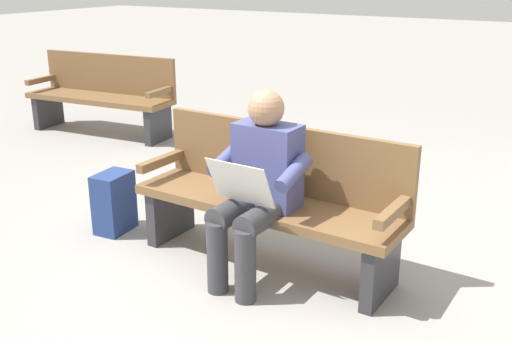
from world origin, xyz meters
TOP-DOWN VIEW (x-y plane):
  - ground_plane at (0.00, 0.00)m, footprint 40.00×40.00m
  - bench_near at (-0.00, -0.07)m, footprint 1.81×0.53m
  - person_seated at (-0.04, 0.16)m, footprint 0.58×0.58m
  - backpack at (1.22, 0.11)m, footprint 0.26×0.31m
  - bench_far at (3.29, -1.90)m, footprint 1.84×0.66m

SIDE VIEW (x-z plane):
  - ground_plane at x=0.00m, z-range 0.00..0.00m
  - backpack at x=1.22m, z-range 0.00..0.44m
  - bench_near at x=0.00m, z-range 0.01..0.91m
  - bench_far at x=3.29m, z-range 0.01..0.91m
  - person_seated at x=-0.04m, z-range 0.04..1.22m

